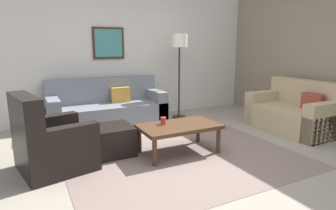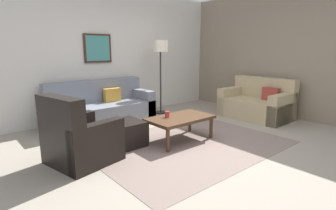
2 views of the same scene
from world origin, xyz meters
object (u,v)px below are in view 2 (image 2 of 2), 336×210
(ottoman, at_px, (124,134))
(framed_artwork, at_px, (98,48))
(coffee_table, at_px, (180,120))
(armchair_leather, at_px, (78,141))
(cup, at_px, (167,114))
(couch_loveseat, at_px, (258,104))
(lamp_standing, at_px, (160,54))
(couch_main, at_px, (101,109))

(ottoman, relative_size, framed_artwork, 0.91)
(ottoman, bearing_deg, coffee_table, -24.57)
(armchair_leather, relative_size, ottoman, 1.70)
(armchair_leather, bearing_deg, cup, -3.76)
(couch_loveseat, bearing_deg, armchair_leather, 177.27)
(armchair_leather, xyz_separation_m, framed_artwork, (1.35, 2.06, 1.22))
(ottoman, height_order, lamp_standing, lamp_standing)
(couch_loveseat, distance_m, cup, 2.60)
(armchair_leather, relative_size, lamp_standing, 0.56)
(couch_loveseat, height_order, lamp_standing, lamp_standing)
(cup, height_order, lamp_standing, lamp_standing)
(couch_main, height_order, framed_artwork, framed_artwork)
(ottoman, relative_size, cup, 5.51)
(lamp_standing, bearing_deg, couch_main, 174.19)
(coffee_table, distance_m, cup, 0.24)
(ottoman, bearing_deg, framed_artwork, 74.00)
(coffee_table, bearing_deg, couch_main, 105.23)
(couch_loveseat, bearing_deg, ottoman, 173.57)
(lamp_standing, bearing_deg, ottoman, -143.71)
(framed_artwork, bearing_deg, couch_loveseat, -39.63)
(armchair_leather, bearing_deg, framed_artwork, 56.76)
(armchair_leather, height_order, cup, armchair_leather)
(coffee_table, bearing_deg, cup, 146.79)
(couch_main, relative_size, lamp_standing, 1.23)
(couch_loveseat, height_order, armchair_leather, armchair_leather)
(lamp_standing, height_order, framed_artwork, framed_artwork)
(cup, bearing_deg, armchair_leather, 176.24)
(armchair_leather, height_order, coffee_table, armchair_leather)
(couch_main, height_order, armchair_leather, armchair_leather)
(ottoman, relative_size, coffee_table, 0.51)
(armchair_leather, bearing_deg, coffee_table, -7.42)
(couch_main, height_order, ottoman, couch_main)
(armchair_leather, distance_m, lamp_standing, 3.23)
(cup, bearing_deg, coffee_table, -33.21)
(couch_loveseat, bearing_deg, coffee_table, -179.46)
(couch_loveseat, bearing_deg, lamp_standing, 130.09)
(armchair_leather, xyz_separation_m, ottoman, (0.81, 0.17, -0.11))
(couch_loveseat, relative_size, lamp_standing, 0.85)
(ottoman, distance_m, framed_artwork, 2.37)
(couch_loveseat, xyz_separation_m, ottoman, (-3.26, 0.37, -0.10))
(coffee_table, height_order, framed_artwork, framed_artwork)
(coffee_table, bearing_deg, ottoman, 155.43)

